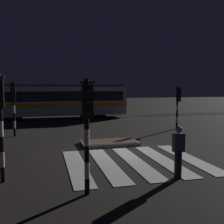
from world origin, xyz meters
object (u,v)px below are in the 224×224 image
(traffic_light_corner_far_left, at_px, (13,101))
(tram, at_px, (52,100))
(traffic_light_kerb_mid_left, at_px, (87,119))
(traffic_light_corner_near_left, at_px, (0,112))
(pedestrian_waiting_at_kerb, at_px, (178,152))
(traffic_light_corner_far_right, at_px, (178,101))

(traffic_light_corner_far_left, xyz_separation_m, tram, (2.62, 8.79, -0.43))
(traffic_light_kerb_mid_left, relative_size, traffic_light_corner_far_left, 0.97)
(traffic_light_corner_near_left, bearing_deg, tram, 82.48)
(traffic_light_corner_near_left, bearing_deg, pedestrian_waiting_at_kerb, -10.39)
(traffic_light_corner_far_right, xyz_separation_m, pedestrian_waiting_at_kerb, (-5.16, -9.29, -1.11))
(traffic_light_kerb_mid_left, distance_m, traffic_light_corner_near_left, 2.88)
(traffic_light_corner_near_left, relative_size, pedestrian_waiting_at_kerb, 1.97)
(traffic_light_corner_near_left, distance_m, tram, 17.14)
(pedestrian_waiting_at_kerb, bearing_deg, traffic_light_corner_far_right, 60.95)
(traffic_light_corner_near_left, relative_size, tram, 0.24)
(traffic_light_kerb_mid_left, xyz_separation_m, tram, (-0.14, 18.61, -0.36))
(traffic_light_corner_far_right, relative_size, tram, 0.21)
(traffic_light_corner_far_left, height_order, traffic_light_corner_far_right, traffic_light_corner_far_left)
(traffic_light_kerb_mid_left, xyz_separation_m, pedestrian_waiting_at_kerb, (3.08, 0.62, -1.22))
(traffic_light_corner_near_left, height_order, traffic_light_corner_far_right, traffic_light_corner_near_left)
(tram, distance_m, pedestrian_waiting_at_kerb, 18.30)
(tram, bearing_deg, traffic_light_corner_near_left, -97.52)
(traffic_light_corner_far_left, xyz_separation_m, pedestrian_waiting_at_kerb, (5.84, -9.20, -1.30))
(traffic_light_corner_near_left, height_order, tram, tram)
(traffic_light_corner_far_left, height_order, tram, tram)
(traffic_light_corner_near_left, xyz_separation_m, pedestrian_waiting_at_kerb, (5.46, -1.00, -1.35))
(traffic_light_kerb_mid_left, height_order, tram, tram)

